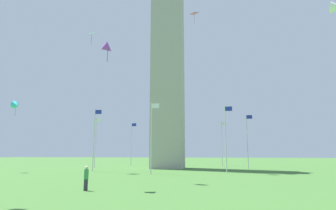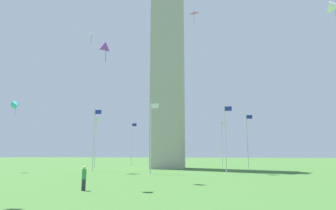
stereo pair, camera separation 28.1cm
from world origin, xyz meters
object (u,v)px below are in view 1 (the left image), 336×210
at_px(obelisk_monument, 168,33).
at_px(kite_purple_delta, 108,48).
at_px(flagpole_sw, 94,137).
at_px(flagpole_ne, 222,141).
at_px(flagpole_e, 178,143).
at_px(kite_cyan_delta, 16,105).
at_px(flagpole_w, 152,135).
at_px(kite_pink_diamond, 194,14).
at_px(kite_green_diamond, 92,33).
at_px(flagpole_se, 132,142).
at_px(person_green_shirt, 86,178).
at_px(flagpole_s, 96,140).
at_px(flagpole_nw, 226,136).
at_px(flagpole_n, 247,139).

relative_size(obelisk_monument, kite_purple_delta, 28.71).
bearing_deg(flagpole_sw, flagpole_ne, 45.00).
height_order(flagpole_e, kite_cyan_delta, kite_cyan_delta).
relative_size(flagpole_w, kite_pink_diamond, 4.99).
bearing_deg(kite_green_diamond, kite_pink_diamond, 7.20).
bearing_deg(obelisk_monument, kite_cyan_delta, -148.09).
relative_size(flagpole_ne, kite_pink_diamond, 4.99).
relative_size(flagpole_sw, flagpole_w, 1.00).
height_order(flagpole_e, flagpole_se, same).
relative_size(person_green_shirt, kite_pink_diamond, 0.92).
bearing_deg(person_green_shirt, flagpole_se, -16.55).
distance_m(flagpole_s, kite_cyan_delta, 15.71).
bearing_deg(flagpole_ne, kite_green_diamond, -135.45).
distance_m(flagpole_ne, flagpole_sw, 27.93).
bearing_deg(flagpole_nw, kite_pink_diamond, 161.39).
xyz_separation_m(obelisk_monument, person_green_shirt, (-1.04, -30.63, -24.86)).
distance_m(flagpole_ne, flagpole_s, 25.81).
bearing_deg(kite_cyan_delta, flagpole_ne, 36.57).
distance_m(flagpole_se, flagpole_sw, 19.75).
height_order(obelisk_monument, kite_cyan_delta, obelisk_monument).
height_order(flagpole_se, flagpole_s, same).
bearing_deg(flagpole_s, kite_cyan_delta, -118.70).
relative_size(flagpole_s, kite_pink_diamond, 4.99).
xyz_separation_m(flagpole_se, kite_pink_diamond, (15.48, -18.31, 19.76)).
bearing_deg(flagpole_s, flagpole_n, -0.00).
relative_size(flagpole_sw, kite_purple_delta, 5.26).
height_order(flagpole_n, flagpole_sw, same).
distance_m(flagpole_e, flagpole_s, 19.75).
bearing_deg(person_green_shirt, flagpole_s, -5.98).
distance_m(flagpole_e, flagpole_se, 10.69).
height_order(flagpole_ne, flagpole_nw, same).
xyz_separation_m(flagpole_se, flagpole_s, (-4.09, -9.88, 0.00)).
bearing_deg(flagpole_ne, flagpole_e, 157.50).
distance_m(flagpole_nw, kite_cyan_delta, 31.56).
xyz_separation_m(flagpole_se, flagpole_sw, (0.00, -19.75, 0.00)).
relative_size(flagpole_e, kite_purple_delta, 5.26).
xyz_separation_m(flagpole_e, kite_purple_delta, (-0.70, -42.45, 6.46)).
distance_m(kite_green_diamond, kite_purple_delta, 23.00).
distance_m(flagpole_sw, kite_purple_delta, 21.72).
relative_size(flagpole_n, flagpole_s, 1.00).
distance_m(flagpole_nw, person_green_shirt, 23.85).
height_order(flagpole_w, flagpole_nw, same).
xyz_separation_m(flagpole_n, kite_green_diamond, (-24.80, -10.52, 16.63)).
bearing_deg(kite_cyan_delta, flagpole_s, 61.30).
relative_size(flagpole_s, person_green_shirt, 5.41).
bearing_deg(flagpole_se, flagpole_n, -22.50).
bearing_deg(flagpole_ne, flagpole_s, -157.50).
bearing_deg(person_green_shirt, flagpole_nw, -56.63).
xyz_separation_m(flagpole_sw, kite_purple_delta, (9.17, -18.61, 6.46)).
bearing_deg(flagpole_n, flagpole_se, 157.50).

